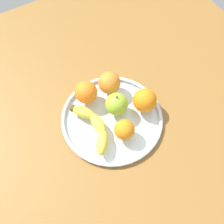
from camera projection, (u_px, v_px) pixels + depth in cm
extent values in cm
cube|color=olive|center=(112.00, 122.00, 85.22)|extent=(133.67, 133.67, 4.00)
cylinder|color=silver|center=(112.00, 119.00, 83.22)|extent=(31.04, 31.04, 0.60)
torus|color=silver|center=(112.00, 118.00, 82.44)|extent=(32.33, 32.33, 1.20)
ellipsoid|color=yellow|center=(102.00, 143.00, 75.70)|extent=(8.39, 7.53, 3.44)
ellipsoid|color=yellow|center=(98.00, 124.00, 78.73)|extent=(7.95, 3.52, 3.44)
ellipsoid|color=yellow|center=(83.00, 112.00, 80.77)|extent=(8.43, 7.45, 3.44)
ellipsoid|color=brown|center=(73.00, 108.00, 81.45)|extent=(3.04, 3.12, 2.41)
sphere|color=#93BC2F|center=(117.00, 104.00, 80.04)|extent=(7.17, 7.17, 7.17)
cylinder|color=#593819|center=(117.00, 97.00, 76.75)|extent=(0.44, 0.44, 1.20)
sphere|color=orange|center=(124.00, 130.00, 76.24)|extent=(6.19, 6.19, 6.19)
sphere|color=orange|center=(86.00, 92.00, 82.14)|extent=(7.27, 7.27, 7.27)
sphere|color=orange|center=(145.00, 100.00, 80.48)|extent=(7.53, 7.53, 7.53)
sphere|color=orange|center=(109.00, 83.00, 83.94)|extent=(7.29, 7.29, 7.29)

